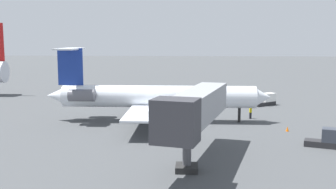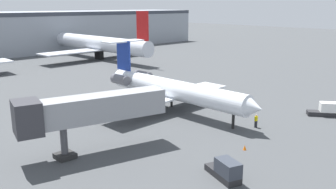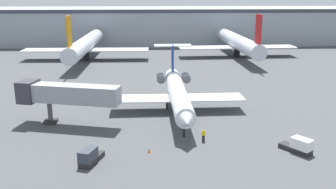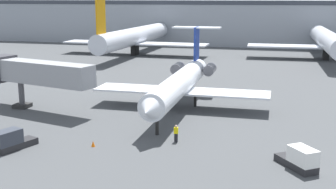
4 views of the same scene
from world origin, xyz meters
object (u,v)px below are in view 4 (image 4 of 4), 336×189
Objects in this scene: baggage_tug_lead at (11,141)px; parked_airliner_west_end at (134,37)px; traffic_cone_near at (93,144)px; regional_jet at (181,82)px; baggage_tug_trailing at (300,159)px; ground_crew_marshaller at (176,133)px; parked_airliner_west_mid at (327,40)px; jet_bridge at (33,72)px.

baggage_tug_lead is 66.46m from parked_airliner_west_end.
regional_jet is at bearing 74.13° from traffic_cone_near.
ground_crew_marshaller is at bearing 160.25° from baggage_tug_trailing.
baggage_tug_lead reaches higher than ground_crew_marshaller.
parked_airliner_west_mid is at bearing 68.66° from traffic_cone_near.
ground_crew_marshaller is (2.53, -12.85, -2.44)m from regional_jet.
regional_jet is at bearing 17.29° from jet_bridge.
regional_jet reaches higher than jet_bridge.
jet_bridge is 52.37m from parked_airliner_west_end.
baggage_tug_trailing is at bearing -19.75° from ground_crew_marshaller.
parked_airliner_west_end reaches higher than baggage_tug_lead.
regional_jet is 22.01m from baggage_tug_lead.
parked_airliner_west_mid reaches higher than baggage_tug_trailing.
jet_bridge is 15.04m from baggage_tug_lead.
parked_airliner_west_end is at bearing 99.40° from baggage_tug_lead.
ground_crew_marshaller is at bearing 22.80° from baggage_tug_lead.
jet_bridge is 67.15m from parked_airliner_west_mid.
baggage_tug_trailing is at bearing -50.93° from regional_jet.
traffic_cone_near is at bearing -40.54° from jet_bridge.
baggage_tug_lead is at bearing -158.92° from traffic_cone_near.
baggage_tug_trailing reaches higher than ground_crew_marshaller.
ground_crew_marshaller is 64.66m from parked_airliner_west_end.
jet_bridge is at bearing 159.06° from ground_crew_marshaller.
parked_airliner_west_end is at bearing 112.52° from ground_crew_marshaller.
regional_jet is 17.99m from jet_bridge.
ground_crew_marshaller is 7.81m from traffic_cone_near.
regional_jet is 54.15m from parked_airliner_west_mid.
parked_airliner_west_end is (-24.72, 59.64, 3.47)m from ground_crew_marshaller.
baggage_tug_trailing is 67.19m from parked_airliner_west_mid.
jet_bridge is 3.64× the size of baggage_tug_lead.
jet_bridge reaches higher than baggage_tug_trailing.
parked_airliner_west_mid is (38.30, 55.16, -0.32)m from jet_bridge.
regional_jet is 7.10× the size of baggage_tug_trailing.
regional_jet is 13.32m from ground_crew_marshaller.
traffic_cone_near is at bearing -155.59° from ground_crew_marshaller.
jet_bridge reaches higher than ground_crew_marshaller.
traffic_cone_near is at bearing -74.34° from parked_airliner_west_end.
baggage_tug_lead reaches higher than traffic_cone_near.
regional_jet is at bearing -64.62° from parked_airliner_west_end.
jet_bridge is 21.38m from ground_crew_marshaller.
baggage_tug_lead is 1.05× the size of baggage_tug_trailing.
regional_jet is at bearing 58.71° from baggage_tug_lead.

